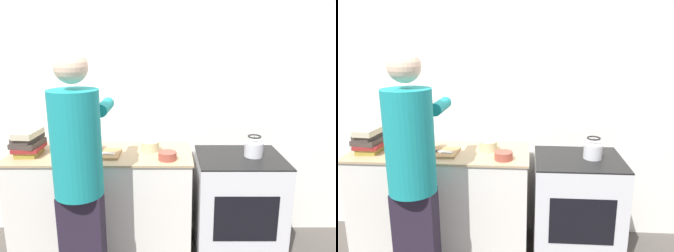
{
  "view_description": "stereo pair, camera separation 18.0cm",
  "coord_description": "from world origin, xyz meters",
  "views": [
    {
      "loc": [
        0.16,
        -2.28,
        1.82
      ],
      "look_at": [
        0.17,
        0.2,
        1.18
      ],
      "focal_mm": 35.0,
      "sensor_mm": 36.0,
      "label": 1
    },
    {
      "loc": [
        0.34,
        -2.28,
        1.82
      ],
      "look_at": [
        0.17,
        0.2,
        1.18
      ],
      "focal_mm": 35.0,
      "sensor_mm": 36.0,
      "label": 2
    }
  ],
  "objects": [
    {
      "name": "oven",
      "position": [
        0.77,
        0.31,
        0.44
      ],
      "size": [
        0.72,
        0.62,
        0.89
      ],
      "color": "silver",
      "rests_on": "ground_plane"
    },
    {
      "name": "knife",
      "position": [
        -0.37,
        0.22,
        0.95
      ],
      "size": [
        0.21,
        0.07,
        0.01
      ],
      "rotation": [
        0.0,
        0.0,
        -0.2
      ],
      "color": "silver",
      "rests_on": "cutting_board"
    },
    {
      "name": "bowl_prep",
      "position": [
        0.16,
        0.12,
        0.96
      ],
      "size": [
        0.14,
        0.14,
        0.06
      ],
      "color": "#9E4738",
      "rests_on": "counter"
    },
    {
      "name": "cutting_board",
      "position": [
        -0.42,
        0.23,
        0.94
      ],
      "size": [
        0.39,
        0.25,
        0.02
      ],
      "color": "#A87A4C",
      "rests_on": "counter"
    },
    {
      "name": "person",
      "position": [
        -0.43,
        -0.27,
        0.97
      ],
      "size": [
        0.36,
        0.6,
        1.78
      ],
      "color": "#261D2D",
      "rests_on": "ground_plane"
    },
    {
      "name": "book_stack",
      "position": [
        -0.96,
        0.24,
        1.03
      ],
      "size": [
        0.23,
        0.3,
        0.21
      ],
      "color": "olive",
      "rests_on": "counter"
    },
    {
      "name": "kettle",
      "position": [
        0.88,
        0.32,
        0.96
      ],
      "size": [
        0.15,
        0.15,
        0.18
      ],
      "color": "silver",
      "rests_on": "oven"
    },
    {
      "name": "wall_back",
      "position": [
        0.0,
        0.69,
        1.3
      ],
      "size": [
        8.0,
        0.05,
        2.6
      ],
      "color": "white",
      "rests_on": "ground_plane"
    },
    {
      "name": "counter",
      "position": [
        -0.39,
        0.29,
        0.46
      ],
      "size": [
        1.49,
        0.59,
        0.93
      ],
      "color": "silver",
      "rests_on": "ground_plane"
    },
    {
      "name": "canister_jar",
      "position": [
        -0.76,
        0.4,
        1.0
      ],
      "size": [
        0.12,
        0.12,
        0.14
      ],
      "color": "#756047",
      "rests_on": "counter"
    },
    {
      "name": "bowl_mixing",
      "position": [
        0.01,
        0.34,
        0.97
      ],
      "size": [
        0.15,
        0.15,
        0.08
      ],
      "color": "#C6B789",
      "rests_on": "counter"
    }
  ]
}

